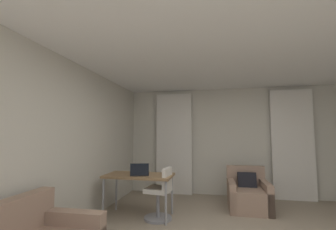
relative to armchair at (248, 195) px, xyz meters
name	(u,v)px	position (x,y,z in m)	size (l,w,h in m)	color
wall_window	(230,141)	(-0.27, 0.98, 1.03)	(5.12, 0.06, 2.60)	beige
wall_left	(54,146)	(-2.80, -2.05, 1.03)	(0.06, 6.12, 2.60)	beige
ceiling	(242,37)	(-0.27, -2.05, 2.36)	(5.12, 6.12, 0.06)	white
curtain_left_panel	(174,143)	(-1.64, 0.85, 0.98)	(0.90, 0.06, 2.50)	silver
curtain_right_panel	(293,144)	(1.11, 0.85, 0.98)	(0.90, 0.06, 2.50)	silver
armchair	(248,195)	(0.00, 0.00, 0.00)	(0.78, 0.86, 0.80)	#997A66
desk	(139,178)	(-1.98, -0.84, 0.40)	(1.21, 0.63, 0.74)	olive
desk_chair	(160,196)	(-1.57, -0.89, 0.12)	(0.48, 0.48, 0.88)	gray
laptop	(140,173)	(-1.93, -0.94, 0.52)	(0.38, 0.33, 0.22)	#2D2D33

